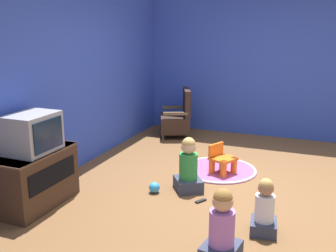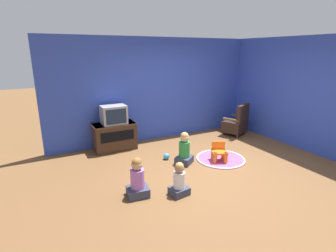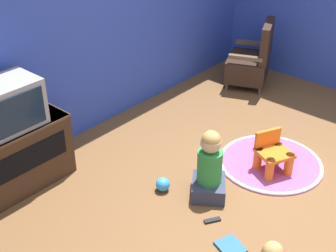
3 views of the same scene
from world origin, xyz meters
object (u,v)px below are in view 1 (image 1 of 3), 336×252
object	(u,v)px
remote_control	(201,201)
child_watching_center	(264,210)
tv_cabinet	(35,177)
television	(33,133)
child_watching_left	(222,230)
book	(222,211)
black_armchair	(177,118)
yellow_kid_chair	(222,161)
child_watching_right	(188,168)
toy_ball	(154,187)

from	to	relation	value
remote_control	child_watching_center	bearing A→B (deg)	91.86
remote_control	tv_cabinet	bearing A→B (deg)	-34.73
television	remote_control	size ratio (longest dim) A/B	3.78
tv_cabinet	television	xyz separation A→B (m)	(0.00, -0.03, 0.53)
child_watching_left	book	distance (m)	0.97
television	book	size ratio (longest dim) A/B	2.10
television	black_armchair	distance (m)	3.45
tv_cabinet	yellow_kid_chair	xyz separation A→B (m)	(1.79, -1.74, -0.16)
tv_cabinet	child_watching_right	xyz separation A→B (m)	(1.06, -1.49, -0.04)
tv_cabinet	remote_control	bearing A→B (deg)	-65.93
television	book	bearing A→B (deg)	-73.04
child_watching_right	toy_ball	bearing A→B (deg)	87.26
tv_cabinet	child_watching_center	bearing A→B (deg)	-82.53
tv_cabinet	child_watching_right	bearing A→B (deg)	-54.68
black_armchair	remote_control	bearing A→B (deg)	2.33
television	remote_control	bearing A→B (deg)	-65.62
yellow_kid_chair	child_watching_right	size ratio (longest dim) A/B	0.60
yellow_kid_chair	toy_ball	size ratio (longest dim) A/B	3.05
child_watching_left	yellow_kid_chair	bearing A→B (deg)	21.47
child_watching_center	remote_control	distance (m)	0.94
black_armchair	child_watching_right	bearing A→B (deg)	-0.06
yellow_kid_chair	child_watching_center	xyz separation A→B (m)	(-1.45, -0.80, 0.07)
child_watching_left	toy_ball	size ratio (longest dim) A/B	4.98
child_watching_center	book	bearing A→B (deg)	52.51
black_armchair	child_watching_center	distance (m)	3.68
tv_cabinet	remote_control	xyz separation A→B (m)	(0.78, -1.75, -0.33)
remote_control	child_watching_right	bearing A→B (deg)	-106.45
child_watching_left	television	bearing A→B (deg)	89.98
yellow_kid_chair	child_watching_center	world-z (taller)	child_watching_center
child_watching_right	television	bearing A→B (deg)	90.09
child_watching_center	child_watching_right	xyz separation A→B (m)	(0.73, 1.05, 0.05)
child_watching_right	black_armchair	bearing A→B (deg)	-12.06
television	black_armchair	world-z (taller)	television
television	child_watching_left	distance (m)	2.33
television	toy_ball	xyz separation A→B (m)	(0.82, -1.10, -0.80)
child_watching_left	child_watching_right	distance (m)	1.55
television	yellow_kid_chair	distance (m)	2.57
black_armchair	yellow_kid_chair	bearing A→B (deg)	14.80
black_armchair	child_watching_center	size ratio (longest dim) A/B	1.55
remote_control	toy_ball	bearing A→B (deg)	-62.69
tv_cabinet	yellow_kid_chair	distance (m)	2.50
black_armchair	book	world-z (taller)	black_armchair
child_watching_center	yellow_kid_chair	bearing A→B (deg)	21.27
tv_cabinet	television	world-z (taller)	television
child_watching_right	toy_ball	size ratio (longest dim) A/B	5.09
yellow_kid_chair	remote_control	size ratio (longest dim) A/B	2.74
tv_cabinet	child_watching_center	size ratio (longest dim) A/B	1.73
television	tv_cabinet	bearing A→B (deg)	90.00
black_armchair	yellow_kid_chair	size ratio (longest dim) A/B	2.16
black_armchair	child_watching_center	bearing A→B (deg)	10.44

